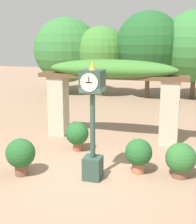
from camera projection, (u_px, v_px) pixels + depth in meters
name	position (u px, v px, depth m)	size (l,w,h in m)	color
ground_plane	(82.00, 175.00, 8.65)	(60.00, 60.00, 0.00)	#9E7A60
pedestal_clock	(93.00, 120.00, 8.05)	(0.55, 0.60, 3.16)	#2D473D
pergola	(112.00, 82.00, 11.27)	(5.45, 1.24, 2.96)	#BCB299
potted_plant_near_left	(77.00, 134.00, 10.39)	(0.77, 0.77, 0.99)	#9E563D
potted_plant_near_right	(139.00, 153.00, 8.65)	(0.76, 0.76, 0.99)	#B26B4C
potted_plant_far_left	(181.00, 159.00, 8.41)	(0.83, 0.83, 0.96)	brown
potted_plant_far_right	(21.00, 154.00, 8.51)	(0.81, 0.81, 1.04)	brown
tree_line	(152.00, 49.00, 19.26)	(15.30, 4.83, 5.40)	brown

